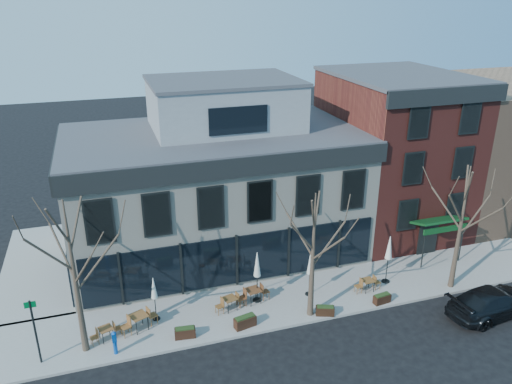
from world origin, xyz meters
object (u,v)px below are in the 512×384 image
object	(u,v)px
umbrella_0	(154,290)
parked_sedan	(493,302)
cafe_set_0	(106,332)
call_box	(115,342)

from	to	relation	value
umbrella_0	parked_sedan	bearing A→B (deg)	-15.70
cafe_set_0	umbrella_0	world-z (taller)	umbrella_0
parked_sedan	cafe_set_0	size ratio (longest dim) A/B	3.25
call_box	umbrella_0	world-z (taller)	umbrella_0
parked_sedan	umbrella_0	distance (m)	18.07
call_box	cafe_set_0	size ratio (longest dim) A/B	0.78
parked_sedan	cafe_set_0	bearing A→B (deg)	72.20
cafe_set_0	umbrella_0	bearing A→B (deg)	19.93
call_box	umbrella_0	xyz separation A→B (m)	(2.19, 2.11, 1.11)
call_box	umbrella_0	size ratio (longest dim) A/B	0.51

